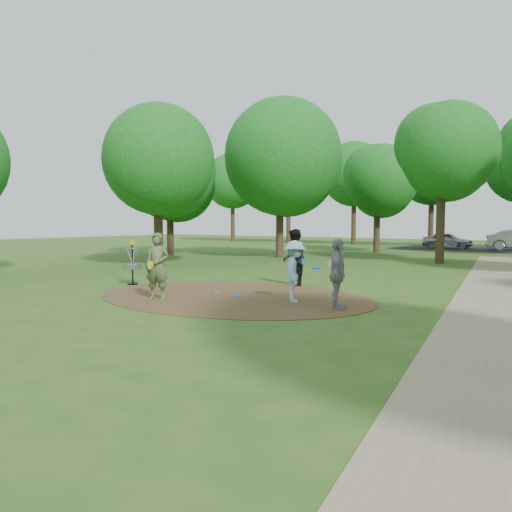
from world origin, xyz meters
The scene contains 13 objects.
ground centered at (0.00, 0.00, 0.00)m, with size 100.00×100.00×0.00m, color #2D5119.
dirt_clearing centered at (0.00, 0.00, 0.01)m, with size 8.40×8.40×0.02m, color #47301C.
footpath centered at (6.50, 2.00, 0.01)m, with size 2.00×40.00×0.01m, color #8C7A5B.
parking_lot centered at (2.00, 30.00, 0.00)m, with size 14.00×8.00×0.01m, color black.
player_observer_with_disc centered at (-1.37, -1.61, 0.92)m, with size 0.79×0.67×1.85m.
player_throwing_with_disc centered at (1.99, 0.11, 0.83)m, with size 1.26×1.23×1.65m.
player_walking_with_disc centered at (0.31, 3.01, 0.96)m, with size 1.13×1.18×1.91m.
player_waiting_with_disc centered at (3.40, -0.26, 0.87)m, with size 0.76×1.11×1.74m.
disc_ground_cyan centered at (-0.92, 0.41, 0.03)m, with size 0.22×0.22×0.02m, color #187EC3.
disc_ground_blue centered at (0.16, 0.01, 0.03)m, with size 0.22×0.22×0.02m, color blue.
car_left centered at (-1.14, 30.04, 0.65)m, with size 1.52×3.79×1.29m, color #A5A8AD.
disc_golf_basket centered at (-4.50, 0.30, 0.87)m, with size 0.63×0.63×1.54m.
tree_ring centered at (0.72, 8.47, 5.25)m, with size 37.50×45.48×9.10m.
Camera 1 is at (8.54, -11.36, 2.16)m, focal length 35.00 mm.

